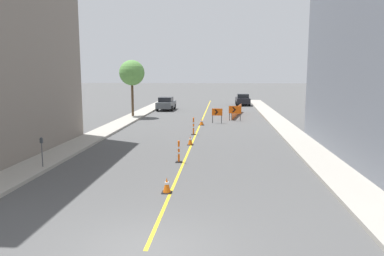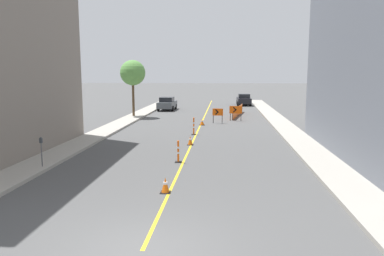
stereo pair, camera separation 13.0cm
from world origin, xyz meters
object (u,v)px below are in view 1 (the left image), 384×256
arrow_barricade_primary (217,113)px  parking_meter_near_curb (42,146)px  arrow_barricade_secondary (235,110)px  parked_car_curb_near (166,104)px  traffic_cone_third (202,122)px  delineator_post_front (179,153)px  parked_car_curb_mid (243,99)px  traffic_cone_nearest (167,185)px  traffic_cone_second (190,141)px  delineator_post_rear (193,127)px  street_tree_left_near (132,73)px

arrow_barricade_primary → parking_meter_near_curb: (-7.89, -16.94, 0.20)m
arrow_barricade_secondary → parked_car_curb_near: size_ratio=0.32×
arrow_barricade_primary → parked_car_curb_near: 12.96m
arrow_barricade_primary → arrow_barricade_secondary: size_ratio=0.95×
traffic_cone_third → parked_car_curb_near: size_ratio=0.12×
delineator_post_front → arrow_barricade_primary: 15.02m
parking_meter_near_curb → traffic_cone_third: bearing=67.2°
delineator_post_front → parked_car_curb_near: parked_car_curb_near is taller
delineator_post_front → parked_car_curb_mid: (4.98, 33.82, 0.32)m
traffic_cone_nearest → traffic_cone_second: 9.50m
traffic_cone_third → arrow_barricade_secondary: size_ratio=0.39×
traffic_cone_third → arrow_barricade_primary: arrow_barricade_primary is taller
parked_car_curb_near → parked_car_curb_mid: 12.22m
arrow_barricade_primary → parking_meter_near_curb: parking_meter_near_curb is taller
arrow_barricade_primary → parked_car_curb_mid: size_ratio=0.31×
arrow_barricade_secondary → traffic_cone_second: bearing=-102.3°
arrow_barricade_primary → parked_car_curb_mid: bearing=81.6°
traffic_cone_second → delineator_post_rear: bearing=91.5°
street_tree_left_near → delineator_post_front: bearing=-69.8°
traffic_cone_third → parking_meter_near_curb: (-6.56, -15.64, 0.88)m
traffic_cone_third → parking_meter_near_curb: size_ratio=0.39×
traffic_cone_third → traffic_cone_nearest: bearing=-90.9°
arrow_barricade_primary → parking_meter_near_curb: bearing=-113.6°
parked_car_curb_mid → street_tree_left_near: size_ratio=0.78×
delineator_post_front → arrow_barricade_secondary: arrow_barricade_secondary is taller
traffic_cone_nearest → parked_car_curb_near: parked_car_curb_near is taller
delineator_post_rear → street_tree_left_near: 12.83m
traffic_cone_third → street_tree_left_near: 9.74m
parking_meter_near_curb → street_tree_left_near: street_tree_left_near is taller
delineator_post_rear → parked_car_curb_near: parked_car_curb_near is taller
traffic_cone_second → delineator_post_front: bearing=-92.3°
traffic_cone_nearest → parked_car_curb_near: size_ratio=0.14×
parked_car_curb_mid → street_tree_left_near: 19.63m
arrow_barricade_primary → street_tree_left_near: bearing=158.1°
parked_car_curb_near → parked_car_curb_mid: (9.58, 7.58, 0.00)m
delineator_post_front → street_tree_left_near: street_tree_left_near is taller
traffic_cone_nearest → parking_meter_near_curb: parking_meter_near_curb is taller
traffic_cone_second → parked_car_curb_mid: parked_car_curb_mid is taller
arrow_barricade_secondary → parked_car_curb_mid: (1.61, 17.02, -0.19)m
delineator_post_front → parked_car_curb_mid: size_ratio=0.26×
traffic_cone_third → traffic_cone_second: bearing=-91.3°
traffic_cone_third → delineator_post_rear: size_ratio=0.42×
traffic_cone_nearest → arrow_barricade_secondary: bearing=81.5°
traffic_cone_nearest → street_tree_left_near: bearing=106.5°
traffic_cone_nearest → traffic_cone_second: traffic_cone_nearest is taller
traffic_cone_third → parked_car_curb_near: 13.58m
traffic_cone_second → parked_car_curb_near: 22.14m
delineator_post_front → arrow_barricade_primary: bearing=83.4°
street_tree_left_near → traffic_cone_second: bearing=-63.2°
traffic_cone_second → street_tree_left_near: bearing=116.8°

